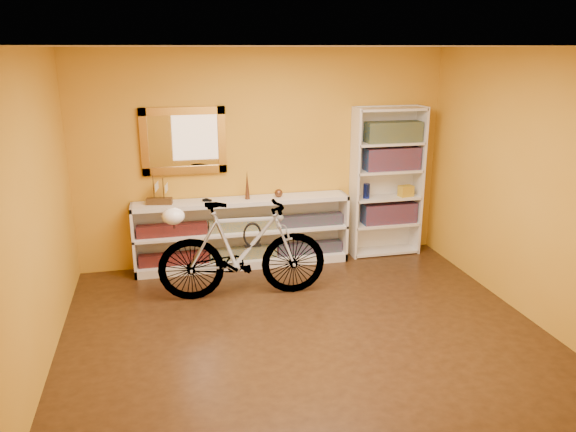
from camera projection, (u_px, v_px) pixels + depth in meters
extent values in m
cube|color=black|center=(305.00, 333.00, 5.26)|extent=(4.50, 4.00, 0.01)
cube|color=silver|center=(308.00, 46.00, 4.50)|extent=(4.50, 4.00, 0.01)
cube|color=#C78A1D|center=(264.00, 158.00, 6.75)|extent=(4.50, 0.01, 2.60)
cube|color=#C78A1D|center=(31.00, 218.00, 4.39)|extent=(0.01, 4.00, 2.60)
cube|color=#C78A1D|center=(531.00, 187.00, 5.37)|extent=(0.01, 4.00, 2.60)
cube|color=#95621B|center=(184.00, 141.00, 6.43)|extent=(0.98, 0.06, 0.78)
cube|color=silver|center=(333.00, 235.00, 7.23)|extent=(0.09, 0.02, 0.09)
cube|color=black|center=(244.00, 253.00, 6.82)|extent=(2.50, 0.13, 0.14)
cube|color=navy|center=(243.00, 225.00, 6.71)|extent=(2.50, 0.13, 0.14)
imported|color=black|center=(207.00, 201.00, 6.55)|extent=(0.00, 0.00, 0.00)
cone|color=#57321E|center=(247.00, 185.00, 6.60)|extent=(0.06, 0.06, 0.35)
sphere|color=#57321E|center=(279.00, 193.00, 6.72)|extent=(0.10, 0.10, 0.10)
cube|color=maroon|center=(389.00, 213.00, 7.16)|extent=(0.70, 0.22, 0.26)
cube|color=maroon|center=(392.00, 159.00, 6.96)|extent=(0.70, 0.22, 0.28)
cube|color=navy|center=(393.00, 132.00, 6.86)|extent=(0.70, 0.22, 0.25)
cylinder|color=navy|center=(366.00, 191.00, 6.98)|extent=(0.08, 0.08, 0.19)
cube|color=maroon|center=(373.00, 135.00, 6.84)|extent=(0.17, 0.17, 0.19)
cube|color=gold|center=(406.00, 191.00, 7.09)|extent=(0.19, 0.15, 0.14)
imported|color=silver|center=(243.00, 250.00, 5.89)|extent=(0.58, 1.85, 1.07)
ellipsoid|color=white|center=(173.00, 216.00, 5.65)|extent=(0.23, 0.22, 0.17)
torus|color=black|center=(252.00, 235.00, 5.86)|extent=(0.20, 0.02, 0.20)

